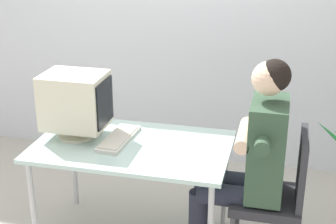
{
  "coord_description": "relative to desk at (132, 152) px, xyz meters",
  "views": [
    {
      "loc": [
        0.93,
        -2.83,
        2.12
      ],
      "look_at": [
        0.24,
        0.0,
        0.97
      ],
      "focal_mm": 53.57,
      "sensor_mm": 36.0,
      "label": 1
    }
  ],
  "objects": [
    {
      "name": "person_seated",
      "position": [
        0.77,
        -0.01,
        0.07
      ],
      "size": [
        0.7,
        0.58,
        1.36
      ],
      "color": "#334C38",
      "rests_on": "ground_plane"
    },
    {
      "name": "desk",
      "position": [
        0.0,
        0.0,
        0.0
      ],
      "size": [
        1.28,
        0.77,
        0.72
      ],
      "color": "#B7B7BC",
      "rests_on": "ground_plane"
    },
    {
      "name": "crt_monitor",
      "position": [
        -0.4,
        0.04,
        0.31
      ],
      "size": [
        0.42,
        0.32,
        0.44
      ],
      "color": "beige",
      "rests_on": "desk"
    },
    {
      "name": "office_chair",
      "position": [
        0.95,
        -0.01,
        -0.16
      ],
      "size": [
        0.43,
        0.43,
        0.91
      ],
      "color": "#4C4C51",
      "rests_on": "ground_plane"
    },
    {
      "name": "keyboard",
      "position": [
        -0.11,
        0.04,
        0.07
      ],
      "size": [
        0.18,
        0.45,
        0.03
      ],
      "color": "silver",
      "rests_on": "desk"
    }
  ]
}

